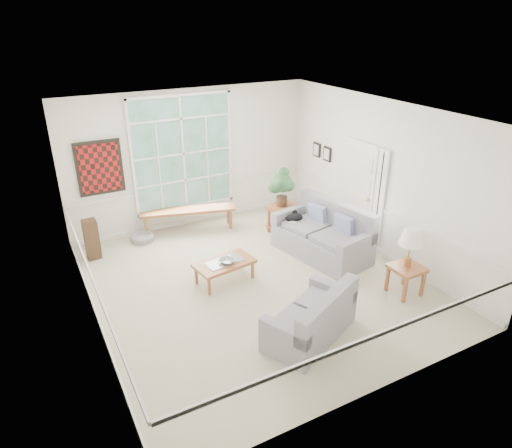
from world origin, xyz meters
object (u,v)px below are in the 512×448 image
Objects in this scene: loveseat_right at (322,231)px; end_table at (284,219)px; loveseat_front at (310,313)px; coffee_table at (225,271)px; side_table at (405,280)px.

loveseat_right reaches higher than end_table.
loveseat_right reaches higher than loveseat_front.
loveseat_right is at bearing 26.09° from loveseat_front.
loveseat_front is 2.05m from coffee_table.
side_table is (2.08, 0.18, -0.14)m from loveseat_front.
end_table reaches higher than coffee_table.
loveseat_right is 2.12m from coffee_table.
end_table is at bearing 100.06° from side_table.
coffee_table is at bearing 78.91° from loveseat_front.
side_table is (2.56, -1.81, 0.07)m from coffee_table.
end_table is at bearing 23.83° from coffee_table.
coffee_table is at bearing -147.90° from end_table.
loveseat_right reaches higher than side_table.
loveseat_right reaches higher than coffee_table.
coffee_table is 1.73× the size of end_table.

